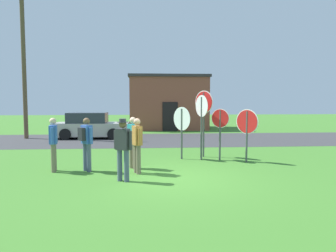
{
  "coord_description": "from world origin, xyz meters",
  "views": [
    {
      "loc": [
        -0.78,
        -9.09,
        2.25
      ],
      "look_at": [
        0.08,
        2.59,
        1.3
      ],
      "focal_mm": 34.61,
      "sensor_mm": 36.0,
      "label": 1
    }
  ],
  "objects": [
    {
      "name": "utility_pole",
      "position": [
        -7.65,
        10.26,
        4.62
      ],
      "size": [
        1.8,
        0.24,
        8.88
      ],
      "color": "brown",
      "rests_on": "ground"
    },
    {
      "name": "street_asphalt",
      "position": [
        0.0,
        9.11,
        0.0
      ],
      "size": [
        60.0,
        6.4,
        0.01
      ],
      "primitive_type": "cube",
      "color": "#38383A",
      "rests_on": "ground"
    },
    {
      "name": "person_in_teal",
      "position": [
        -2.59,
        1.12,
        0.98
      ],
      "size": [
        0.47,
        0.48,
        1.69
      ],
      "color": "#4C5670",
      "rests_on": "ground"
    },
    {
      "name": "stop_sign_leaning_left",
      "position": [
        2.03,
        2.7,
        1.3
      ],
      "size": [
        0.58,
        0.44,
        1.92
      ],
      "color": "#474C4C",
      "rests_on": "ground"
    },
    {
      "name": "person_in_dark_shirt",
      "position": [
        -1.0,
        0.72,
        0.95
      ],
      "size": [
        0.33,
        0.54,
        1.69
      ],
      "color": "#7A6B56",
      "rests_on": "ground"
    },
    {
      "name": "stop_sign_rear_left",
      "position": [
        1.55,
        3.43,
        1.82
      ],
      "size": [
        0.56,
        0.71,
        2.61
      ],
      "color": "#474C4C",
      "rests_on": "ground"
    },
    {
      "name": "stop_sign_rear_right",
      "position": [
        1.36,
        2.86,
        1.67
      ],
      "size": [
        0.32,
        0.75,
        2.43
      ],
      "color": "#474C4C",
      "rests_on": "ground"
    },
    {
      "name": "person_holding_notes",
      "position": [
        -1.37,
        -0.22,
        0.98
      ],
      "size": [
        0.51,
        0.37,
        1.74
      ],
      "color": "#4C5670",
      "rests_on": "ground"
    },
    {
      "name": "ground_plane",
      "position": [
        0.0,
        0.0,
        0.0
      ],
      "size": [
        80.0,
        80.0,
        0.0
      ],
      "primitive_type": "plane",
      "color": "#3D7528"
    },
    {
      "name": "person_with_sunhat",
      "position": [
        -1.15,
        1.45,
        0.95
      ],
      "size": [
        0.37,
        0.5,
        1.69
      ],
      "color": "#7A6B56",
      "rests_on": "ground"
    },
    {
      "name": "building_background",
      "position": [
        1.09,
        16.26,
        2.06
      ],
      "size": [
        6.0,
        4.45,
        4.11
      ],
      "color": "brown",
      "rests_on": "ground"
    },
    {
      "name": "stop_sign_far_back",
      "position": [
        2.89,
        2.22,
        1.3
      ],
      "size": [
        0.6,
        0.68,
        1.92
      ],
      "color": "#474C4C",
      "rests_on": "ground"
    },
    {
      "name": "person_in_blue",
      "position": [
        -3.61,
        1.18,
        0.95
      ],
      "size": [
        0.27,
        0.56,
        1.69
      ],
      "color": "#7A6B56",
      "rests_on": "ground"
    },
    {
      "name": "parked_car_on_street",
      "position": [
        -3.91,
        10.19,
        0.69
      ],
      "size": [
        4.34,
        2.09,
        1.51
      ],
      "color": "#B7B2A3",
      "rests_on": "ground"
    },
    {
      "name": "stop_sign_low_front",
      "position": [
        0.64,
        3.03,
        1.35
      ],
      "size": [
        0.55,
        0.72,
        1.98
      ],
      "color": "#474C4C",
      "rests_on": "ground"
    }
  ]
}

